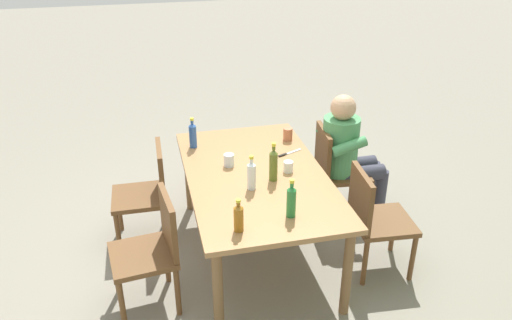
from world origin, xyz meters
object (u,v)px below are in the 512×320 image
at_px(chair_far_left, 335,168).
at_px(backpack_by_far_side, 222,163).
at_px(bottle_amber, 239,217).
at_px(cup_white, 288,167).
at_px(chair_near_right, 153,246).
at_px(backpack_by_near_side, 243,155).
at_px(dining_table, 256,183).
at_px(chair_far_right, 374,216).
at_px(cup_glass, 229,160).
at_px(bottle_blue, 193,135).
at_px(cup_terracotta, 288,134).
at_px(table_knife, 288,153).
at_px(bottle_clear, 251,175).
at_px(person_in_white_shirt, 348,150).
at_px(bottle_olive, 273,164).
at_px(bottle_green, 291,201).
at_px(chair_near_left, 148,190).

relative_size(chair_far_left, backpack_by_far_side, 2.10).
bearing_deg(bottle_amber, backpack_by_far_side, 173.63).
bearing_deg(chair_far_left, cup_white, -52.83).
relative_size(chair_near_right, backpack_by_near_side, 2.20).
relative_size(dining_table, chair_far_right, 2.07).
xyz_separation_m(chair_far_right, bottle_amber, (0.31, -1.11, 0.36)).
bearing_deg(cup_glass, chair_far_left, 103.05).
height_order(chair_far_left, bottle_blue, bottle_blue).
height_order(cup_white, cup_terracotta, cup_terracotta).
relative_size(bottle_blue, table_knife, 1.18).
relative_size(bottle_clear, cup_white, 3.07).
bearing_deg(person_in_white_shirt, dining_table, -66.62).
distance_m(cup_terracotta, table_knife, 0.28).
bearing_deg(person_in_white_shirt, bottle_clear, -58.84).
relative_size(chair_far_left, bottle_olive, 2.82).
bearing_deg(dining_table, backpack_by_near_side, 172.25).
bearing_deg(bottle_clear, chair_near_right, -76.17).
bearing_deg(chair_far_right, table_knife, -144.33).
height_order(person_in_white_shirt, cup_glass, person_in_white_shirt).
xyz_separation_m(chair_far_left, table_knife, (0.14, -0.49, 0.27)).
height_order(person_in_white_shirt, cup_terracotta, person_in_white_shirt).
bearing_deg(cup_glass, bottle_blue, -150.49).
relative_size(bottle_blue, cup_terracotta, 2.38).
distance_m(bottle_green, bottle_clear, 0.45).
xyz_separation_m(chair_near_left, bottle_amber, (1.12, 0.55, 0.36)).
bearing_deg(chair_near_left, backpack_by_far_side, 139.02).
bearing_deg(backpack_by_near_side, chair_far_left, 31.74).
bearing_deg(chair_far_right, chair_far_left, 179.99).
height_order(person_in_white_shirt, bottle_olive, person_in_white_shirt).
relative_size(cup_glass, table_knife, 0.44).
relative_size(chair_far_right, backpack_by_far_side, 2.10).
bearing_deg(chair_near_left, bottle_blue, 114.23).
relative_size(chair_near_left, table_knife, 3.81).
xyz_separation_m(person_in_white_shirt, backpack_by_far_side, (-0.89, -1.00, -0.46)).
bearing_deg(bottle_clear, cup_terracotta, 146.40).
xyz_separation_m(dining_table, bottle_green, (0.63, 0.09, 0.20)).
height_order(dining_table, bottle_olive, bottle_olive).
bearing_deg(bottle_green, dining_table, -171.78).
bearing_deg(dining_table, bottle_blue, -145.28).
relative_size(dining_table, chair_far_left, 2.07).
distance_m(dining_table, bottle_clear, 0.30).
height_order(bottle_green, backpack_by_far_side, bottle_green).
height_order(cup_glass, backpack_by_far_side, cup_glass).
distance_m(cup_glass, table_knife, 0.53).
bearing_deg(bottle_olive, cup_white, 123.61).
height_order(chair_far_right, bottle_olive, bottle_olive).
height_order(bottle_amber, backpack_by_far_side, bottle_amber).
relative_size(chair_far_right, bottle_blue, 3.24).
relative_size(chair_far_right, bottle_olive, 2.82).
distance_m(person_in_white_shirt, cup_white, 0.82).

